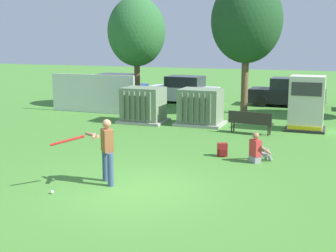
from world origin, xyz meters
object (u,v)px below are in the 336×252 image
at_px(batter, 105,148).
at_px(transformer_mid_west, 200,107).
at_px(transformer_west, 143,105).
at_px(generator_enclosure, 307,104).
at_px(seated_spectator, 258,150).
at_px(parked_car_left_of_center, 183,90).
at_px(parked_car_right_of_center, 288,93).
at_px(backpack, 222,150).
at_px(park_bench, 250,121).
at_px(sports_ball, 52,192).
at_px(parked_car_leftmost, 114,87).

bearing_deg(batter, transformer_mid_west, 90.04).
xyz_separation_m(transformer_west, generator_enclosure, (7.17, 0.67, 0.35)).
bearing_deg(seated_spectator, parked_car_left_of_center, 118.34).
bearing_deg(parked_car_right_of_center, backpack, -93.95).
bearing_deg(park_bench, transformer_west, 170.05).
bearing_deg(transformer_west, generator_enclosure, 5.38).
bearing_deg(sports_ball, park_bench, 69.49).
bearing_deg(batter, sports_ball, -126.63).
bearing_deg(transformer_mid_west, parked_car_left_of_center, 114.56).
height_order(transformer_west, sports_ball, transformer_west).
height_order(transformer_mid_west, seated_spectator, transformer_mid_west).
bearing_deg(backpack, generator_enclosure, 67.31).
bearing_deg(seated_spectator, backpack, 166.30).
xyz_separation_m(sports_ball, parked_car_left_of_center, (-2.09, 16.66, 0.71)).
xyz_separation_m(transformer_mid_west, generator_enclosure, (4.52, 0.35, 0.35)).
xyz_separation_m(seated_spectator, parked_car_leftmost, (-11.19, 12.11, 0.38)).
bearing_deg(park_bench, sports_ball, -110.51).
height_order(park_bench, seated_spectator, seated_spectator).
xyz_separation_m(sports_ball, parked_car_right_of_center, (3.98, 17.45, 0.71)).
relative_size(generator_enclosure, park_bench, 1.25).
distance_m(transformer_mid_west, parked_car_right_of_center, 7.92).
xyz_separation_m(backpack, parked_car_right_of_center, (0.86, 12.39, 0.54)).
bearing_deg(backpack, transformer_west, 135.70).
relative_size(park_bench, backpack, 4.17).
height_order(transformer_mid_west, parked_car_leftmost, same).
distance_m(seated_spectator, parked_car_right_of_center, 12.70).
bearing_deg(generator_enclosure, park_bench, -142.63).
bearing_deg(parked_car_right_of_center, transformer_west, -127.02).
bearing_deg(generator_enclosure, seated_spectator, -100.61).
distance_m(park_bench, batter, 8.14).
bearing_deg(seated_spectator, generator_enclosure, 79.39).
bearing_deg(parked_car_leftmost, parked_car_left_of_center, -2.54).
height_order(park_bench, parked_car_right_of_center, parked_car_right_of_center).
distance_m(transformer_west, transformer_mid_west, 2.67).
relative_size(generator_enclosure, seated_spectator, 2.39).
bearing_deg(backpack, transformer_mid_west, 113.74).
relative_size(transformer_west, backpack, 4.77).
xyz_separation_m(generator_enclosure, parked_car_right_of_center, (-1.42, 6.95, -0.38)).
xyz_separation_m(transformer_mid_west, parked_car_leftmost, (-7.75, 6.71, -0.04)).
relative_size(backpack, parked_car_leftmost, 0.10).
distance_m(seated_spectator, parked_car_leftmost, 16.49).
height_order(parked_car_leftmost, parked_car_right_of_center, same).
relative_size(park_bench, parked_car_left_of_center, 0.43).
height_order(transformer_mid_west, batter, batter).
distance_m(park_bench, backpack, 3.89).
bearing_deg(generator_enclosure, transformer_west, -174.62).
relative_size(transformer_west, parked_car_right_of_center, 0.50).
height_order(park_bench, parked_car_leftmost, parked_car_leftmost).
relative_size(seated_spectator, parked_car_leftmost, 0.23).
height_order(sports_ball, parked_car_left_of_center, parked_car_left_of_center).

